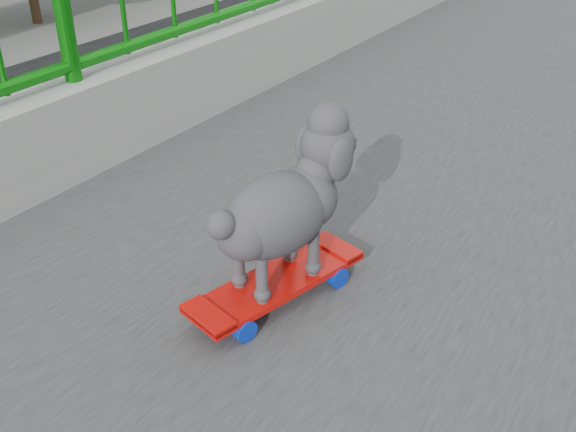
# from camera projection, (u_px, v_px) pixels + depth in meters

# --- Properties ---
(skateboard) EXTENTS (0.25, 0.50, 0.06)m
(skateboard) POSITION_uv_depth(u_px,v_px,m) (277.00, 284.00, 1.67)
(skateboard) COLOR red
(skateboard) RESTS_ON footbridge
(poodle) EXTENTS (0.25, 0.44, 0.38)m
(poodle) POSITION_uv_depth(u_px,v_px,m) (284.00, 204.00, 1.57)
(poodle) COLOR #272529
(poodle) RESTS_ON skateboard
(car_1) EXTENTS (1.55, 4.44, 1.46)m
(car_1) POSITION_uv_depth(u_px,v_px,m) (234.00, 158.00, 16.83)
(car_1) COLOR white
(car_1) RESTS_ON ground
(car_2) EXTENTS (2.52, 5.47, 1.52)m
(car_2) POSITION_uv_depth(u_px,v_px,m) (157.00, 121.00, 18.79)
(car_2) COLOR #AF0710
(car_2) RESTS_ON ground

